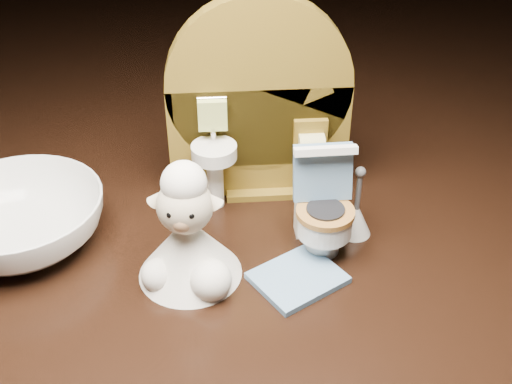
{
  "coord_description": "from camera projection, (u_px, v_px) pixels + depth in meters",
  "views": [
    {
      "loc": [
        -0.03,
        -0.34,
        0.28
      ],
      "look_at": [
        -0.01,
        -0.01,
        0.05
      ],
      "focal_mm": 45.0,
      "sensor_mm": 36.0,
      "label": 1
    }
  ],
  "objects": [
    {
      "name": "backdrop_panel",
      "position": [
        258.0,
        112.0,
        0.45
      ],
      "size": [
        0.13,
        0.05,
        0.15
      ],
      "color": "brown",
      "rests_on": "ground"
    },
    {
      "name": "toy_toilet",
      "position": [
        322.0,
        211.0,
        0.42
      ],
      "size": [
        0.04,
        0.05,
        0.08
      ],
      "rotation": [
        0.0,
        0.0,
        0.02
      ],
      "color": "white",
      "rests_on": "ground"
    },
    {
      "name": "ceramic_bowl",
      "position": [
        20.0,
        221.0,
        0.43
      ],
      "size": [
        0.14,
        0.14,
        0.04
      ],
      "primitive_type": "imported",
      "rotation": [
        0.0,
        0.0,
        0.24
      ],
      "color": "white",
      "rests_on": "ground"
    },
    {
      "name": "plush_lamb",
      "position": [
        188.0,
        239.0,
        0.39
      ],
      "size": [
        0.07,
        0.07,
        0.09
      ],
      "rotation": [
        0.0,
        0.0,
        -0.15
      ],
      "color": "white",
      "rests_on": "ground"
    },
    {
      "name": "bath_mat",
      "position": [
        298.0,
        278.0,
        0.41
      ],
      "size": [
        0.07,
        0.06,
        0.0
      ],
      "primitive_type": "cube",
      "rotation": [
        0.0,
        0.0,
        0.54
      ],
      "color": "#5E84A9",
      "rests_on": "ground"
    },
    {
      "name": "toilet_brush",
      "position": [
        356.0,
        216.0,
        0.44
      ],
      "size": [
        0.02,
        0.02,
        0.05
      ],
      "color": "white",
      "rests_on": "ground"
    }
  ]
}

